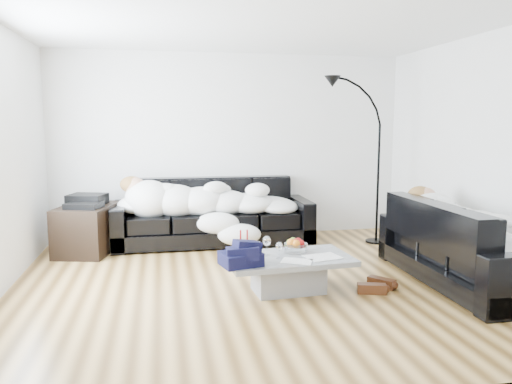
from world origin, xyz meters
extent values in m
plane|color=brown|center=(0.00, 0.00, 0.00)|extent=(5.00, 5.00, 0.00)
cube|color=silver|center=(0.00, 2.25, 1.30)|extent=(5.00, 0.02, 2.60)
cube|color=silver|center=(2.50, 0.00, 1.30)|extent=(0.02, 4.50, 2.60)
plane|color=white|center=(0.00, 0.00, 2.60)|extent=(5.00, 5.00, 0.00)
cube|color=black|center=(-0.31, 1.79, 0.43)|extent=(2.65, 0.92, 0.87)
cube|color=black|center=(2.02, -0.37, 0.42)|extent=(0.88, 2.06, 0.83)
ellipsoid|color=#0A4831|center=(1.96, 0.27, 0.72)|extent=(0.42, 0.38, 0.20)
cube|color=#939699|center=(0.20, -0.31, 0.17)|extent=(1.25, 0.79, 0.35)
cylinder|color=white|center=(0.31, -0.17, 0.42)|extent=(0.28, 0.28, 0.15)
cylinder|color=white|center=(0.01, -0.23, 0.44)|extent=(0.09, 0.09, 0.19)
cylinder|color=white|center=(-0.09, -0.28, 0.43)|extent=(0.07, 0.07, 0.15)
cylinder|color=white|center=(0.10, -0.37, 0.43)|extent=(0.08, 0.08, 0.16)
cylinder|color=maroon|center=(-0.23, -0.11, 0.46)|extent=(0.05, 0.05, 0.23)
cylinder|color=maroon|center=(-0.16, -0.05, 0.46)|extent=(0.04, 0.04, 0.22)
cube|color=silver|center=(0.52, -0.41, 0.36)|extent=(0.38, 0.32, 0.01)
cube|color=silver|center=(0.23, -0.50, 0.36)|extent=(0.34, 0.30, 0.01)
cube|color=black|center=(-1.92, 1.59, 0.30)|extent=(0.80, 1.00, 0.60)
cube|color=black|center=(-1.92, 1.59, 0.67)|extent=(0.52, 0.46, 0.13)
camera|label=1|loc=(-0.99, -4.85, 1.64)|focal=35.00mm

